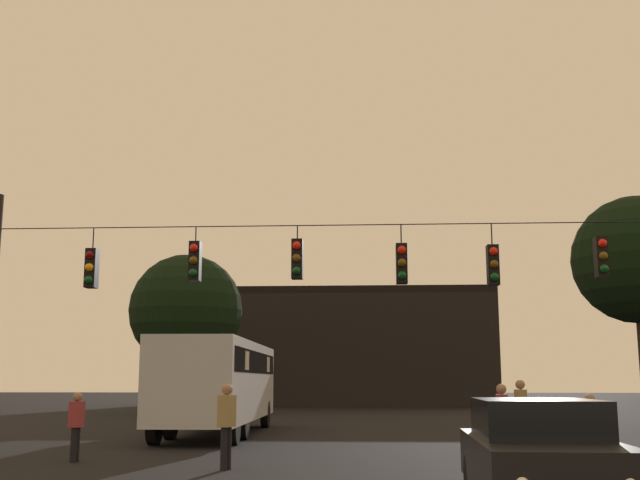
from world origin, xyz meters
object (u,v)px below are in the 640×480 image
object	(u,v)px
pedestrian_crossing_left	(521,411)
tree_behind_building	(637,260)
pedestrian_crossing_right	(592,428)
pedestrian_near_bus	(502,418)
city_bus	(220,378)
car_near_right	(539,453)
tree_left_silhouette	(186,311)
pedestrian_trailing	(76,423)
pedestrian_crossing_center	(226,421)

from	to	relation	value
pedestrian_crossing_left	tree_behind_building	size ratio (longest dim) A/B	0.21
pedestrian_crossing_right	tree_behind_building	bearing A→B (deg)	66.43
pedestrian_near_bus	pedestrian_crossing_left	bearing A→B (deg)	69.85
city_bus	pedestrian_crossing_left	world-z (taller)	city_bus
car_near_right	pedestrian_crossing_left	size ratio (longest dim) A/B	2.45
pedestrian_crossing_right	tree_left_silhouette	world-z (taller)	tree_left_silhouette
pedestrian_crossing_left	pedestrian_trailing	distance (m)	10.73
pedestrian_crossing_right	pedestrian_trailing	distance (m)	10.98
pedestrian_crossing_center	pedestrian_trailing	xyz separation A→B (m)	(-3.61, 1.35, -0.12)
pedestrian_crossing_center	pedestrian_crossing_right	distance (m)	7.29
pedestrian_trailing	tree_behind_building	xyz separation A→B (m)	(16.36, 11.16, 5.23)
pedestrian_crossing_left	tree_left_silhouette	bearing A→B (deg)	122.22
car_near_right	tree_left_silhouette	xyz separation A→B (m)	(-12.02, 30.67, 4.68)
pedestrian_trailing	tree_behind_building	distance (m)	20.48
pedestrian_trailing	tree_behind_building	size ratio (longest dim) A/B	0.18
tree_behind_building	pedestrian_crossing_right	bearing A→B (deg)	-113.57
pedestrian_trailing	tree_left_silhouette	size ratio (longest dim) A/B	0.18
city_bus	car_near_right	distance (m)	16.76
pedestrian_crossing_center	pedestrian_crossing_left	bearing A→B (deg)	31.81
pedestrian_crossing_right	pedestrian_crossing_center	bearing A→B (deg)	-179.98
car_near_right	tree_behind_building	size ratio (longest dim) A/B	0.52
pedestrian_near_bus	pedestrian_trailing	xyz separation A→B (m)	(-9.46, -0.42, -0.12)
pedestrian_crossing_left	tree_left_silhouette	world-z (taller)	tree_left_silhouette
car_near_right	pedestrian_crossing_center	xyz separation A→B (m)	(-5.19, 4.96, 0.17)
pedestrian_crossing_center	tree_behind_building	size ratio (longest dim) A/B	0.20
car_near_right	pedestrian_near_bus	bearing A→B (deg)	84.41
pedestrian_crossing_center	pedestrian_crossing_right	world-z (taller)	pedestrian_crossing_center
city_bus	tree_behind_building	size ratio (longest dim) A/B	1.31
car_near_right	pedestrian_crossing_left	distance (m)	9.27
pedestrian_crossing_right	pedestrian_trailing	world-z (taller)	pedestrian_trailing
city_bus	tree_behind_building	world-z (taller)	tree_behind_building
pedestrian_crossing_right	pedestrian_near_bus	size ratio (longest dim) A/B	0.89
city_bus	tree_behind_building	xyz separation A→B (m)	(14.77, 2.39, 4.21)
city_bus	pedestrian_crossing_left	size ratio (longest dim) A/B	6.17
city_bus	pedestrian_crossing_center	bearing A→B (deg)	-78.70
pedestrian_near_bus	tree_behind_building	bearing A→B (deg)	57.31
pedestrian_crossing_center	pedestrian_near_bus	distance (m)	6.11
pedestrian_crossing_center	pedestrian_trailing	size ratio (longest dim) A/B	1.13
car_near_right	tree_left_silhouette	world-z (taller)	tree_left_silhouette
city_bus	pedestrian_crossing_left	bearing A→B (deg)	-34.16
car_near_right	tree_behind_building	xyz separation A→B (m)	(7.55, 17.47, 5.28)
pedestrian_crossing_center	tree_behind_building	bearing A→B (deg)	44.46
city_bus	pedestrian_crossing_center	world-z (taller)	city_bus
pedestrian_crossing_left	pedestrian_crossing_center	bearing A→B (deg)	-148.19
city_bus	tree_left_silhouette	bearing A→B (deg)	107.14
car_near_right	tree_behind_building	distance (m)	19.76
city_bus	pedestrian_trailing	size ratio (longest dim) A/B	7.28
pedestrian_crossing_right	pedestrian_near_bus	distance (m)	2.28
pedestrian_crossing_right	pedestrian_near_bus	world-z (taller)	pedestrian_near_bus
car_near_right	pedestrian_crossing_right	size ratio (longest dim) A/B	2.91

